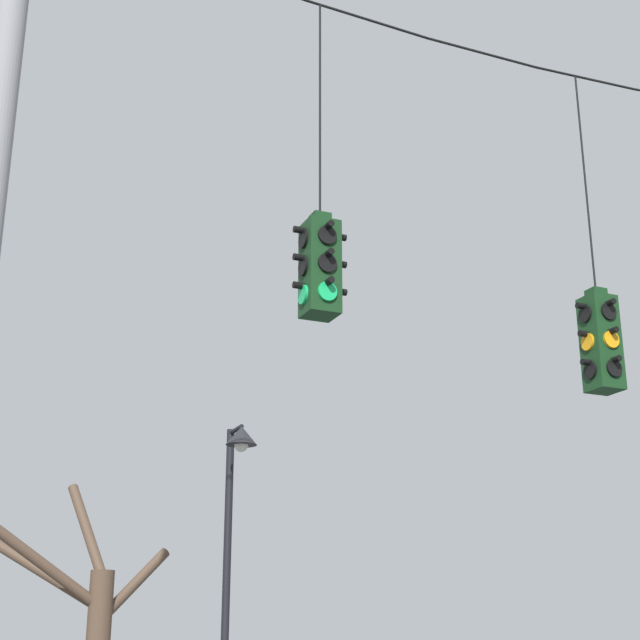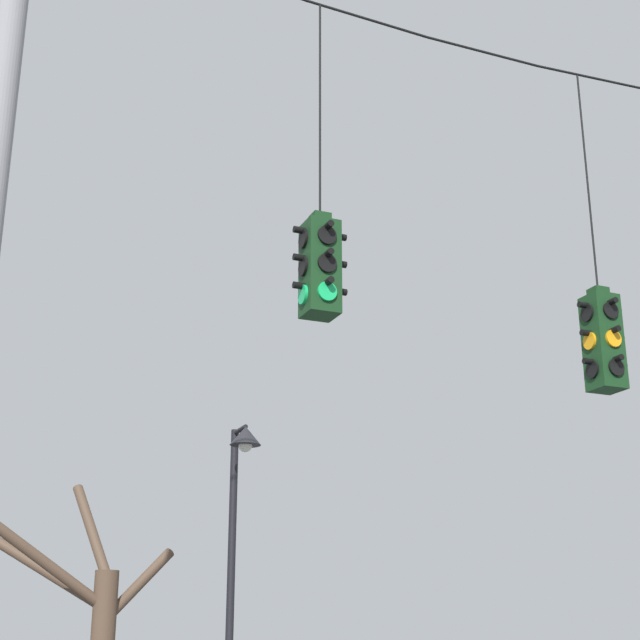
{
  "view_description": "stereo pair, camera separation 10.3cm",
  "coord_description": "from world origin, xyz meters",
  "px_view_note": "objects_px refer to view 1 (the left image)",
  "views": [
    {
      "loc": [
        -5.81,
        -8.79,
        1.63
      ],
      "look_at": [
        -2.13,
        -0.3,
        4.72
      ],
      "focal_mm": 55.0,
      "sensor_mm": 36.0,
      "label": 1
    },
    {
      "loc": [
        -5.72,
        -8.83,
        1.63
      ],
      "look_at": [
        -2.13,
        -0.3,
        4.72
      ],
      "focal_mm": 55.0,
      "sensor_mm": 36.0,
      "label": 2
    }
  ],
  "objects_px": {
    "traffic_light_near_left_pole": "(320,266)",
    "bare_tree": "(84,628)",
    "traffic_light_near_right_pole": "(600,340)",
    "street_lamp": "(234,509)"
  },
  "relations": [
    {
      "from": "traffic_light_near_left_pole",
      "to": "bare_tree",
      "type": "bearing_deg",
      "value": 99.52
    },
    {
      "from": "bare_tree",
      "to": "traffic_light_near_right_pole",
      "type": "bearing_deg",
      "value": -53.16
    },
    {
      "from": "traffic_light_near_left_pole",
      "to": "traffic_light_near_right_pole",
      "type": "bearing_deg",
      "value": -0.0
    },
    {
      "from": "bare_tree",
      "to": "street_lamp",
      "type": "bearing_deg",
      "value": -8.44
    },
    {
      "from": "traffic_light_near_right_pole",
      "to": "bare_tree",
      "type": "bearing_deg",
      "value": 126.84
    },
    {
      "from": "traffic_light_near_left_pole",
      "to": "traffic_light_near_right_pole",
      "type": "xyz_separation_m",
      "value": [
        3.48,
        -0.0,
        -0.36
      ]
    },
    {
      "from": "street_lamp",
      "to": "bare_tree",
      "type": "height_order",
      "value": "street_lamp"
    },
    {
      "from": "traffic_light_near_left_pole",
      "to": "traffic_light_near_right_pole",
      "type": "height_order",
      "value": "traffic_light_near_left_pole"
    },
    {
      "from": "traffic_light_near_left_pole",
      "to": "street_lamp",
      "type": "bearing_deg",
      "value": 79.49
    },
    {
      "from": "traffic_light_near_right_pole",
      "to": "bare_tree",
      "type": "relative_size",
      "value": 1.01
    }
  ]
}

